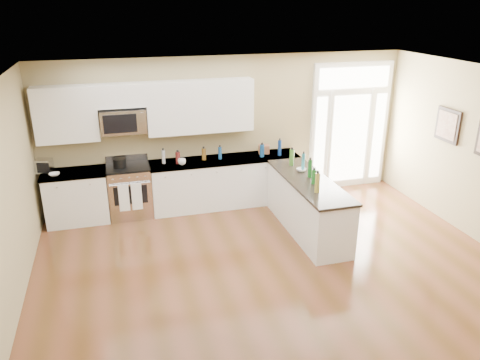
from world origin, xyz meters
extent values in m
plane|color=#573618|center=(0.00, 0.00, 0.00)|extent=(8.00, 8.00, 0.00)
plane|color=tan|center=(0.00, 4.00, 1.40)|extent=(7.00, 0.00, 7.00)
plane|color=white|center=(0.00, 0.00, 2.80)|extent=(8.00, 8.00, 0.00)
cube|color=white|center=(-2.87, 3.69, 0.45)|extent=(1.06, 0.62, 0.90)
cube|color=black|center=(-2.87, 3.69, 0.05)|extent=(1.02, 0.52, 0.10)
cube|color=black|center=(-2.87, 3.69, 0.92)|extent=(1.10, 0.66, 0.04)
cube|color=white|center=(-0.16, 3.69, 0.45)|extent=(2.81, 0.62, 0.90)
cube|color=black|center=(-0.16, 3.69, 0.05)|extent=(2.77, 0.52, 0.10)
cube|color=black|center=(-0.16, 3.69, 0.92)|extent=(2.85, 0.66, 0.04)
cube|color=white|center=(0.93, 2.24, 0.45)|extent=(0.65, 2.28, 0.90)
cube|color=black|center=(0.93, 2.24, 0.05)|extent=(0.61, 2.18, 0.10)
cube|color=black|center=(0.93, 2.24, 0.92)|extent=(0.69, 2.32, 0.04)
cube|color=white|center=(-2.88, 3.83, 1.93)|extent=(1.04, 0.33, 0.95)
cube|color=white|center=(-0.57, 3.83, 1.93)|extent=(1.94, 0.33, 0.95)
cube|color=white|center=(-1.95, 3.83, 2.20)|extent=(0.82, 0.33, 0.40)
cube|color=silver|center=(-1.95, 3.80, 1.76)|extent=(0.78, 0.40, 0.42)
cube|color=black|center=(-2.01, 3.59, 1.76)|extent=(0.56, 0.01, 0.32)
cube|color=white|center=(2.55, 3.96, 1.30)|extent=(1.70, 0.08, 2.60)
cube|color=white|center=(2.55, 3.91, 1.05)|extent=(0.78, 0.02, 1.80)
cube|color=white|center=(1.89, 3.91, 1.05)|extent=(0.22, 0.02, 1.80)
cube|color=white|center=(3.21, 3.91, 1.05)|extent=(0.22, 0.02, 1.80)
cube|color=white|center=(2.55, 3.91, 2.30)|extent=(1.50, 0.02, 0.40)
cube|color=black|center=(3.47, 2.20, 1.70)|extent=(0.04, 0.58, 0.58)
cube|color=brown|center=(3.45, 2.20, 1.70)|extent=(0.01, 0.46, 0.46)
cube|color=silver|center=(-1.95, 3.69, 0.46)|extent=(0.76, 0.62, 0.92)
cube|color=black|center=(-1.95, 3.69, 0.94)|extent=(0.76, 0.60, 0.03)
cube|color=silver|center=(-1.95, 3.99, 1.01)|extent=(0.76, 0.04, 0.14)
cube|color=black|center=(-1.95, 3.37, 0.52)|extent=(0.58, 0.01, 0.34)
cylinder|color=silver|center=(-1.95, 3.35, 0.74)|extent=(0.70, 0.02, 0.02)
cube|color=white|center=(-2.07, 3.34, 0.50)|extent=(0.18, 0.02, 0.50)
cube|color=white|center=(-1.85, 3.34, 0.50)|extent=(0.18, 0.02, 0.50)
cylinder|color=black|center=(-2.08, 3.69, 1.04)|extent=(0.28, 0.28, 0.18)
cube|color=silver|center=(-3.35, 3.81, 1.06)|extent=(0.32, 0.28, 0.23)
cube|color=brown|center=(0.65, 3.80, 1.02)|extent=(0.24, 0.20, 0.17)
imported|color=white|center=(-3.17, 3.57, 0.96)|extent=(0.19, 0.19, 0.04)
imported|color=white|center=(0.95, 2.64, 0.97)|extent=(0.20, 0.20, 0.05)
imported|color=white|center=(-0.99, 3.55, 1.00)|extent=(0.16, 0.16, 0.11)
cylinder|color=#19591E|center=(0.92, 2.05, 1.06)|extent=(0.08, 0.08, 0.24)
cylinder|color=navy|center=(-0.25, 3.69, 1.06)|extent=(0.07, 0.07, 0.23)
cylinder|color=brown|center=(-0.55, 3.73, 1.05)|extent=(0.08, 0.08, 0.22)
cylinder|color=olive|center=(0.82, 1.70, 1.10)|extent=(0.08, 0.08, 0.31)
cylinder|color=#26727F|center=(1.01, 2.70, 1.09)|extent=(0.06, 0.06, 0.30)
cylinder|color=#591919|center=(-1.05, 3.63, 1.05)|extent=(0.08, 0.08, 0.22)
cylinder|color=#B2B2B7|center=(-1.30, 3.72, 1.06)|extent=(0.06, 0.06, 0.25)
cylinder|color=navy|center=(0.90, 3.60, 1.09)|extent=(0.07, 0.07, 0.30)
cylinder|color=#3F7226|center=(0.91, 3.00, 1.09)|extent=(0.08, 0.08, 0.29)
cylinder|color=#19591E|center=(0.98, 2.35, 1.09)|extent=(0.07, 0.07, 0.30)
cylinder|color=navy|center=(0.55, 3.61, 1.06)|extent=(0.08, 0.08, 0.23)
camera|label=1|loc=(-2.14, -4.43, 3.74)|focal=35.00mm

